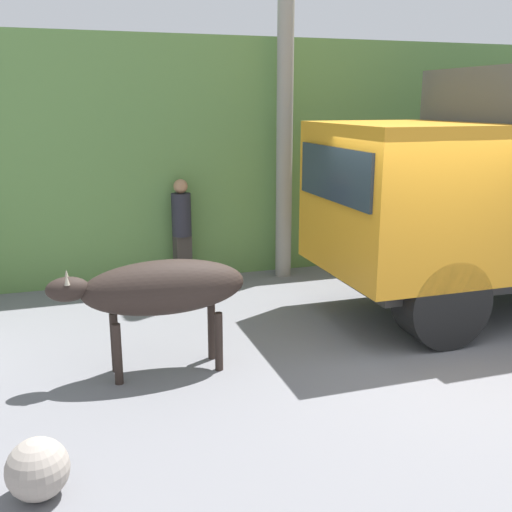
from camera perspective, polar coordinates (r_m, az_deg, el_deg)
The scene contains 6 objects.
ground_plane at distance 7.50m, azimuth 16.31°, elevation -8.99°, with size 60.00×60.00×0.00m, color slate.
hillside_embankment at distance 13.21m, azimuth -0.28°, elevation 10.39°, with size 32.00×5.71×3.94m.
brown_cow at distance 6.53m, azimuth -9.07°, elevation -3.13°, with size 2.11×0.60×1.27m.
pedestrian_on_hill at distance 9.81m, azimuth -7.08°, elevation 2.86°, with size 0.38×0.38×1.72m.
utility_pole at distance 9.97m, azimuth 2.80°, elevation 16.45°, with size 0.90×0.27×6.32m.
roadside_rock at distance 5.05m, azimuth -20.08°, elevation -18.52°, with size 0.48×0.48×0.48m.
Camera 1 is at (-4.02, -5.62, 2.91)m, focal length 42.00 mm.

